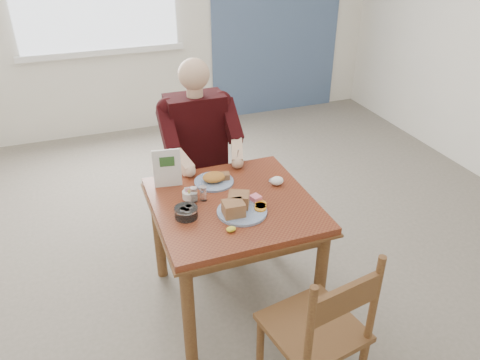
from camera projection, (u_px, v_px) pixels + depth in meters
name	position (u px, v px, depth m)	size (l,w,h in m)	color
floor	(234.00, 298.00, 3.07)	(6.00, 6.00, 0.00)	#666053
wall_back	(136.00, 1.00, 4.81)	(5.50, 5.50, 0.00)	white
lemon_wedge	(231.00, 229.00, 2.43)	(0.05, 0.04, 0.03)	yellow
napkin	(277.00, 181.00, 2.85)	(0.08, 0.07, 0.05)	white
metal_dish	(274.00, 181.00, 2.89)	(0.07, 0.07, 0.01)	silver
table	(233.00, 217.00, 2.75)	(0.92, 0.92, 0.75)	brown
chair_far	(198.00, 178.00, 3.48)	(0.42, 0.42, 0.95)	brown
chair_near	(319.00, 332.00, 2.20)	(0.49, 0.49, 0.95)	brown
diner	(199.00, 142.00, 3.24)	(0.53, 0.56, 1.39)	gray
near_plate	(240.00, 207.00, 2.58)	(0.33, 0.33, 0.09)	white
far_plate	(215.00, 179.00, 2.87)	(0.29, 0.29, 0.07)	white
caddy	(190.00, 195.00, 2.71)	(0.09, 0.09, 0.07)	white
shakers	(199.00, 194.00, 2.68)	(0.10, 0.05, 0.09)	white
creamer	(186.00, 212.00, 2.54)	(0.14, 0.14, 0.06)	white
menu	(167.00, 168.00, 2.78)	(0.17, 0.04, 0.25)	white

